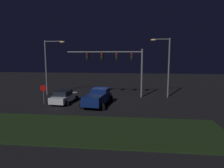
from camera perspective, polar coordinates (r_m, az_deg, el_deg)
The scene contains 8 objects.
ground_plane at distance 25.21m, azimuth -3.43°, elevation -4.99°, with size 80.00×80.00×0.00m, color black.
grass_median at distance 16.37m, azimuth -9.13°, elevation -12.20°, with size 22.03×6.38×0.10m, color black.
pickup_truck at distance 23.44m, azimuth -3.92°, elevation -3.49°, with size 3.34×5.61×1.80m.
car_sedan at distance 25.16m, azimuth -13.28°, elevation -3.49°, with size 2.75×4.55×1.51m.
traffic_signal_gantry at distance 27.71m, azimuth 1.36°, elevation 6.71°, with size 10.32×0.56×6.50m.
street_lamp_left at distance 30.44m, azimuth -16.91°, elevation 6.31°, with size 2.97×0.44×7.73m.
street_lamp_right at distance 28.18m, azimuth 14.57°, elevation 6.41°, with size 2.57×0.44×7.90m.
stop_sign at distance 25.23m, azimuth -18.61°, elevation -1.77°, with size 0.76×0.08×2.23m.
Camera 1 is at (4.19, -24.20, 5.71)m, focal length 32.77 mm.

